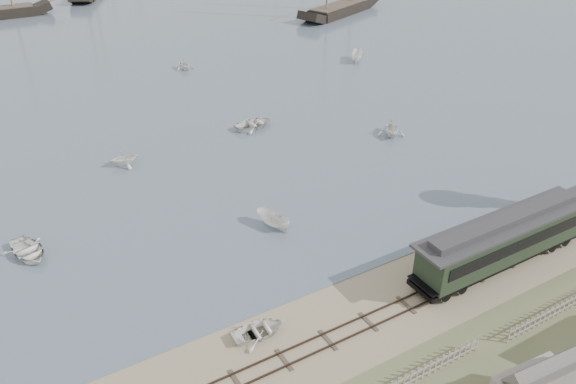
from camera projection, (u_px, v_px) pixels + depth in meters
ground at (362, 298)px, 36.40m from camera, size 600.00×600.00×0.00m
rail_track at (381, 316)px, 34.90m from camera, size 120.00×1.80×0.16m
passenger_coach at (502, 239)px, 38.18m from camera, size 14.44×2.78×3.51m
beached_dinghy at (259, 330)px, 33.41m from camera, size 2.58×3.51×0.70m
rowboat_0 at (28, 251)px, 39.92m from camera, size 4.60×3.77×0.83m
rowboat_1 at (124, 158)px, 51.51m from camera, size 2.48×2.85×1.48m
rowboat_2 at (273, 221)px, 42.92m from camera, size 3.31×2.17×1.20m
rowboat_3 at (254, 123)px, 58.90m from camera, size 3.47×4.60×0.90m
rowboat_4 at (391, 128)px, 56.98m from camera, size 4.11×3.95×1.67m
rowboat_5 at (356, 56)px, 77.79m from camera, size 3.70×3.47×1.43m
rowboat_7 at (184, 64)px, 74.76m from camera, size 3.02×2.70×1.45m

